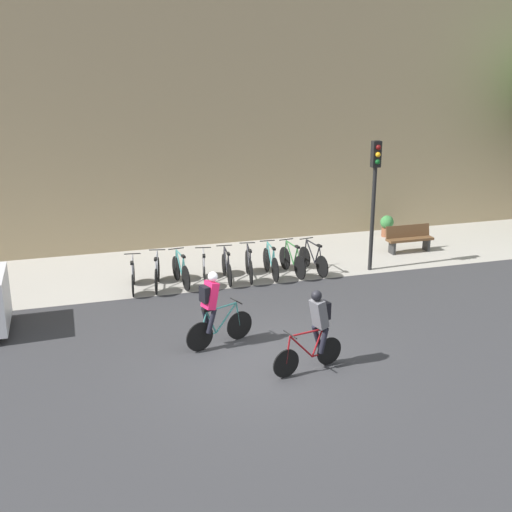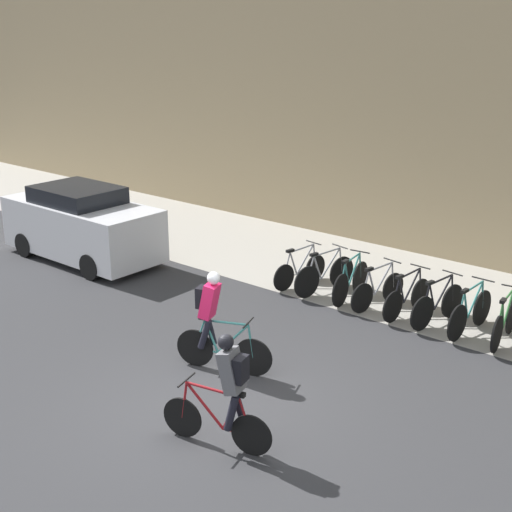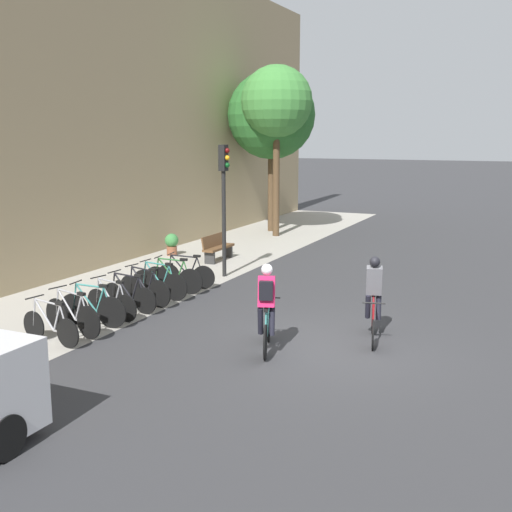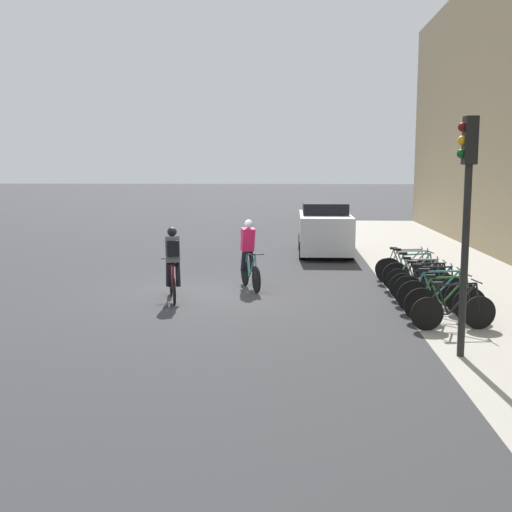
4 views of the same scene
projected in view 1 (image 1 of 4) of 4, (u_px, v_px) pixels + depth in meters
The scene contains 17 objects.
ground at pixel (263, 360), 13.82m from camera, with size 200.00×200.00×0.00m, color #333335.
kerb_strip at pixel (198, 266), 19.99m from camera, with size 44.00×4.50×0.01m, color #A39E93.
building_facade at pixel (178, 88), 20.75m from camera, with size 44.00×0.60×10.52m, color #9E8966.
cyclist_pink at pixel (213, 308), 14.16m from camera, with size 1.66×0.68×1.78m.
cyclist_grey at pixel (316, 327), 13.15m from camera, with size 1.66×0.61×1.75m.
parked_bike_0 at pixel (133, 277), 17.83m from camera, with size 0.46×1.62×0.94m.
parked_bike_1 at pixel (157, 274), 18.01m from camera, with size 0.51×1.74×0.99m.
parked_bike_2 at pixel (181, 271), 18.19m from camera, with size 0.46×1.66×0.99m.
parked_bike_3 at pixel (204, 270), 18.38m from camera, with size 0.47×1.60×0.95m.
parked_bike_4 at pixel (227, 268), 18.57m from camera, with size 0.46×1.65×0.96m.
parked_bike_5 at pixel (249, 265), 18.75m from camera, with size 0.46×1.67×0.98m.
parked_bike_6 at pixel (271, 263), 18.93m from camera, with size 0.46×1.72×0.99m.
parked_bike_7 at pixel (292, 261), 19.12m from camera, with size 0.46×1.70×0.98m.
parked_bike_8 at pixel (313, 260), 19.31m from camera, with size 0.46×1.68×0.96m.
traffic_light_pole at pixel (375, 183), 18.82m from camera, with size 0.26×0.30×3.92m.
bench at pixel (409, 238), 21.30m from camera, with size 1.60×0.44×0.89m.
potted_plant at pixel (387, 225), 23.13m from camera, with size 0.48×0.48×0.78m.
Camera 1 is at (-3.76, -11.95, 6.26)m, focal length 45.00 mm.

